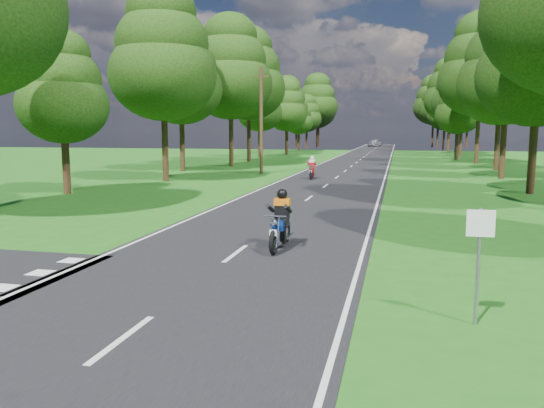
# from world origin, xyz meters

# --- Properties ---
(ground) EXTENTS (160.00, 160.00, 0.00)m
(ground) POSITION_xyz_m (0.00, 0.00, 0.00)
(ground) COLOR #1F5814
(ground) RESTS_ON ground
(main_road) EXTENTS (7.00, 140.00, 0.02)m
(main_road) POSITION_xyz_m (0.00, 50.00, 0.01)
(main_road) COLOR black
(main_road) RESTS_ON ground
(road_markings) EXTENTS (7.40, 140.00, 0.01)m
(road_markings) POSITION_xyz_m (-0.14, 48.13, 0.02)
(road_markings) COLOR silver
(road_markings) RESTS_ON main_road
(treeline) EXTENTS (40.00, 115.35, 14.78)m
(treeline) POSITION_xyz_m (1.43, 60.06, 8.25)
(treeline) COLOR black
(treeline) RESTS_ON ground
(telegraph_pole) EXTENTS (1.20, 0.26, 8.00)m
(telegraph_pole) POSITION_xyz_m (-6.00, 28.00, 4.07)
(telegraph_pole) COLOR #382616
(telegraph_pole) RESTS_ON ground
(road_sign) EXTENTS (0.45, 0.07, 2.00)m
(road_sign) POSITION_xyz_m (5.50, -2.01, 1.34)
(road_sign) COLOR slate
(road_sign) RESTS_ON ground
(rider_near_blue) EXTENTS (0.66, 1.97, 1.64)m
(rider_near_blue) POSITION_xyz_m (1.02, 2.92, 0.84)
(rider_near_blue) COLOR navy
(rider_near_blue) RESTS_ON main_road
(rider_far_red) EXTENTS (0.73, 1.89, 1.55)m
(rider_far_red) POSITION_xyz_m (-1.53, 24.36, 0.79)
(rider_far_red) COLOR #A11E0C
(rider_far_red) RESTS_ON main_road
(distant_car) EXTENTS (2.99, 4.72, 1.50)m
(distant_car) POSITION_xyz_m (-0.61, 101.22, 0.77)
(distant_car) COLOR #ADAFB4
(distant_car) RESTS_ON main_road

